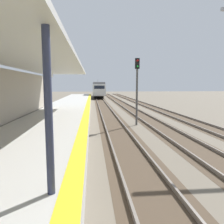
% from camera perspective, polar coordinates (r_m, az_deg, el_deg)
% --- Properties ---
extents(station_platform, '(5.00, 80.00, 0.91)m').
position_cam_1_polar(station_platform, '(16.16, -14.95, -2.71)').
color(station_platform, '#B7B5AD').
rests_on(station_platform, ground).
extents(track_pair_nearest_platform, '(2.34, 120.00, 0.16)m').
position_cam_1_polar(track_pair_nearest_platform, '(20.01, -0.45, -1.78)').
color(track_pair_nearest_platform, '#4C3D2D').
rests_on(track_pair_nearest_platform, ground).
extents(track_pair_middle, '(2.34, 120.00, 0.16)m').
position_cam_1_polar(track_pair_middle, '(20.58, 9.03, -1.62)').
color(track_pair_middle, '#4C3D2D').
rests_on(track_pair_middle, ground).
extents(track_pair_far_side, '(2.34, 120.00, 0.16)m').
position_cam_1_polar(track_pair_far_side, '(21.67, 17.78, -1.43)').
color(track_pair_far_side, '#4C3D2D').
rests_on(track_pair_far_side, ground).
extents(approaching_train, '(2.93, 19.60, 4.76)m').
position_cam_1_polar(approaching_train, '(57.22, -3.67, 6.12)').
color(approaching_train, silver).
rests_on(approaching_train, ground).
extents(rail_signal_post, '(0.32, 0.34, 5.20)m').
position_cam_1_polar(rail_signal_post, '(16.92, 6.65, 7.25)').
color(rail_signal_post, '#4C4C4C').
rests_on(rail_signal_post, ground).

